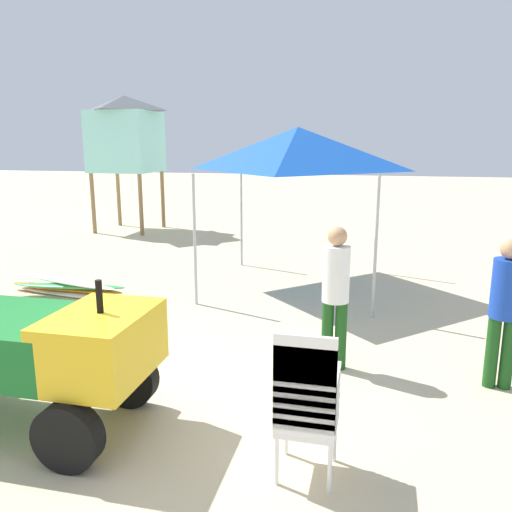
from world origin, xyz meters
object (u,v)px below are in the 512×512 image
at_px(stacked_plastic_chairs, 306,395).
at_px(lifeguard_tower, 126,134).
at_px(surfboard_pile, 68,287).
at_px(popup_canopy, 298,149).
at_px(lifeguard_near_center, 505,304).
at_px(lifeguard_near_left, 336,288).
at_px(utility_cart, 26,348).

relative_size(stacked_plastic_chairs, lifeguard_tower, 0.32).
distance_m(surfboard_pile, popup_canopy, 4.81).
xyz_separation_m(surfboard_pile, lifeguard_near_center, (6.71, -1.95, 0.81)).
bearing_deg(lifeguard_tower, lifeguard_near_left, -50.39).
xyz_separation_m(utility_cart, stacked_plastic_chairs, (2.69, -0.21, -0.04)).
relative_size(lifeguard_near_left, lifeguard_tower, 0.43).
relative_size(popup_canopy, lifeguard_tower, 0.73).
bearing_deg(surfboard_pile, lifeguard_near_left, -21.05).
relative_size(stacked_plastic_chairs, lifeguard_near_left, 0.74).
xyz_separation_m(utility_cart, lifeguard_tower, (-4.41, 10.58, 2.15)).
bearing_deg(lifeguard_near_center, stacked_plastic_chairs, -131.28).
bearing_deg(lifeguard_near_center, popup_canopy, 129.20).
distance_m(stacked_plastic_chairs, surfboard_pile, 6.36).
xyz_separation_m(surfboard_pile, lifeguard_tower, (-2.24, 6.73, 2.78)).
bearing_deg(lifeguard_near_left, utility_cart, -144.00).
xyz_separation_m(utility_cart, lifeguard_near_left, (2.72, 1.97, 0.22)).
height_order(utility_cart, lifeguard_tower, lifeguard_tower).
bearing_deg(lifeguard_tower, popup_canopy, -40.32).
relative_size(surfboard_pile, lifeguard_near_left, 1.36).
bearing_deg(utility_cart, surfboard_pile, 119.35).
relative_size(lifeguard_near_center, lifeguard_tower, 0.42).
bearing_deg(utility_cart, popup_canopy, 72.69).
height_order(lifeguard_near_center, popup_canopy, popup_canopy).
distance_m(lifeguard_near_left, popup_canopy, 3.91).
height_order(surfboard_pile, lifeguard_tower, lifeguard_tower).
relative_size(stacked_plastic_chairs, surfboard_pile, 0.54).
xyz_separation_m(surfboard_pile, popup_canopy, (3.85, 1.56, 2.41)).
relative_size(lifeguard_near_left, lifeguard_near_center, 1.03).
bearing_deg(lifeguard_tower, lifeguard_near_center, -44.10).
distance_m(lifeguard_near_left, lifeguard_near_center, 1.83).
height_order(stacked_plastic_chairs, popup_canopy, popup_canopy).
relative_size(stacked_plastic_chairs, lifeguard_near_center, 0.76).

